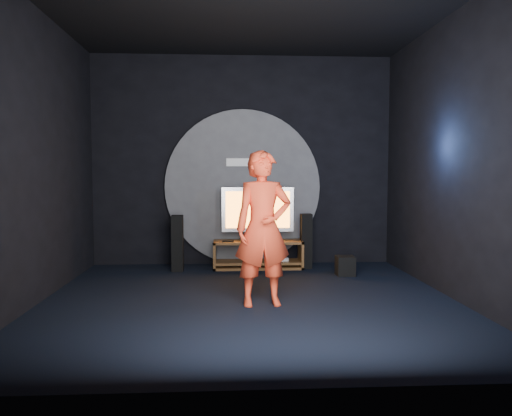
{
  "coord_description": "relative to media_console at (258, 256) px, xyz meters",
  "views": [
    {
      "loc": [
        -0.27,
        -5.94,
        1.54
      ],
      "look_at": [
        0.14,
        1.05,
        1.05
      ],
      "focal_mm": 35.0,
      "sensor_mm": 36.0,
      "label": 1
    }
  ],
  "objects": [
    {
      "name": "floor",
      "position": [
        -0.24,
        -2.05,
        -0.19
      ],
      "size": [
        5.0,
        5.0,
        0.0
      ],
      "primitive_type": "plane",
      "color": "black",
      "rests_on": "ground"
    },
    {
      "name": "back_wall",
      "position": [
        -0.24,
        0.45,
        1.56
      ],
      "size": [
        5.0,
        0.04,
        3.5
      ],
      "primitive_type": "cube",
      "color": "black",
      "rests_on": "ground"
    },
    {
      "name": "front_wall",
      "position": [
        -0.24,
        -4.55,
        1.56
      ],
      "size": [
        5.0,
        0.04,
        3.5
      ],
      "primitive_type": "cube",
      "color": "black",
      "rests_on": "ground"
    },
    {
      "name": "left_wall",
      "position": [
        -2.74,
        -2.05,
        1.56
      ],
      "size": [
        0.04,
        5.0,
        3.5
      ],
      "primitive_type": "cube",
      "color": "black",
      "rests_on": "ground"
    },
    {
      "name": "right_wall",
      "position": [
        2.26,
        -2.05,
        1.56
      ],
      "size": [
        0.04,
        5.0,
        3.5
      ],
      "primitive_type": "cube",
      "color": "black",
      "rests_on": "ground"
    },
    {
      "name": "ceiling",
      "position": [
        -0.24,
        -2.05,
        3.31
      ],
      "size": [
        5.0,
        5.0,
        0.01
      ],
      "primitive_type": "cube",
      "color": "black",
      "rests_on": "back_wall"
    },
    {
      "name": "wall_disc_panel",
      "position": [
        -0.24,
        0.39,
        1.11
      ],
      "size": [
        2.6,
        0.11,
        2.6
      ],
      "color": "#515156",
      "rests_on": "ground"
    },
    {
      "name": "media_console",
      "position": [
        0.0,
        0.0,
        0.0
      ],
      "size": [
        1.44,
        0.45,
        0.45
      ],
      "color": "brown",
      "rests_on": "ground"
    },
    {
      "name": "tv",
      "position": [
        -0.01,
        0.07,
        0.73
      ],
      "size": [
        1.17,
        0.22,
        0.86
      ],
      "color": "silver",
      "rests_on": "media_console"
    },
    {
      "name": "center_speaker",
      "position": [
        -0.01,
        -0.12,
        0.33
      ],
      "size": [
        0.4,
        0.15,
        0.15
      ],
      "primitive_type": "cube",
      "color": "black",
      "rests_on": "media_console"
    },
    {
      "name": "remote",
      "position": [
        -0.49,
        -0.12,
        0.27
      ],
      "size": [
        0.18,
        0.05,
        0.02
      ],
      "primitive_type": "cube",
      "color": "black",
      "rests_on": "media_console"
    },
    {
      "name": "tower_speaker_left",
      "position": [
        -1.28,
        -0.16,
        0.25
      ],
      "size": [
        0.18,
        0.2,
        0.88
      ],
      "primitive_type": "cube",
      "color": "black",
      "rests_on": "ground"
    },
    {
      "name": "tower_speaker_right",
      "position": [
        0.77,
        -0.04,
        0.25
      ],
      "size": [
        0.18,
        0.2,
        0.88
      ],
      "primitive_type": "cube",
      "color": "black",
      "rests_on": "ground"
    },
    {
      "name": "subwoofer",
      "position": [
        1.27,
        -0.65,
        -0.05
      ],
      "size": [
        0.27,
        0.27,
        0.29
      ],
      "primitive_type": "cube",
      "color": "black",
      "rests_on": "ground"
    },
    {
      "name": "player",
      "position": [
        -0.09,
        -2.26,
        0.71
      ],
      "size": [
        0.7,
        0.51,
        1.8
      ],
      "primitive_type": "imported",
      "rotation": [
        0.0,
        0.0,
        0.12
      ],
      "color": "red",
      "rests_on": "ground"
    }
  ]
}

